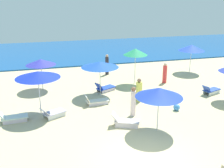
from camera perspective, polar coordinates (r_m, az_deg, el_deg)
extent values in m
plane|color=beige|center=(12.08, 6.73, -15.30)|extent=(60.00, 60.00, 0.00)
cube|color=#17539A|center=(33.10, -7.83, 6.74)|extent=(60.00, 14.18, 0.12)
cylinder|color=silver|center=(18.52, -2.47, 0.53)|extent=(0.05, 0.05, 1.98)
cone|color=blue|center=(18.20, -2.52, 4.04)|extent=(2.50, 2.50, 0.36)
cube|color=silver|center=(19.47, -0.73, -1.31)|extent=(1.11, 0.62, 0.21)
cube|color=silver|center=(19.85, -1.77, -0.92)|extent=(1.11, 0.62, 0.21)
cube|color=blue|center=(19.61, -1.26, -0.75)|extent=(1.51, 1.20, 0.06)
cube|color=blue|center=(19.14, -2.68, -0.52)|extent=(0.58, 0.69, 0.49)
cube|color=silver|center=(17.16, -2.76, -4.15)|extent=(1.26, 0.15, 0.19)
cube|color=silver|center=(17.60, -3.24, -3.57)|extent=(1.26, 0.15, 0.19)
cube|color=white|center=(17.34, -3.01, -3.48)|extent=(1.44, 0.71, 0.06)
cube|color=white|center=(17.10, -5.10, -3.08)|extent=(0.30, 0.58, 0.45)
cylinder|color=silver|center=(20.37, -14.27, 1.39)|extent=(0.05, 0.05, 1.81)
cone|color=#3335B0|center=(20.08, -14.51, 4.42)|extent=(2.10, 2.10, 0.41)
cylinder|color=silver|center=(14.02, 9.45, -6.13)|extent=(0.05, 0.05, 1.83)
cone|color=#223FB0|center=(13.58, 9.71, -1.71)|extent=(2.33, 2.33, 0.47)
cube|color=silver|center=(14.41, 3.02, -8.66)|extent=(1.10, 0.49, 0.25)
cube|color=silver|center=(14.85, 3.19, -7.80)|extent=(1.10, 0.49, 0.25)
cube|color=silver|center=(14.56, 3.11, -7.68)|extent=(1.43, 1.04, 0.06)
cube|color=silver|center=(14.52, 0.74, -6.77)|extent=(0.58, 0.66, 0.47)
cylinder|color=silver|center=(24.97, 15.88, 4.49)|extent=(0.05, 0.05, 1.92)
cone|color=blue|center=(24.72, 16.12, 7.21)|extent=(2.22, 2.22, 0.50)
cylinder|color=silver|center=(16.19, -14.72, -2.42)|extent=(0.05, 0.05, 2.17)
cone|color=#172ED2|center=(15.79, -15.09, 1.91)|extent=(2.49, 2.49, 0.37)
cube|color=silver|center=(15.75, -11.29, -6.56)|extent=(1.00, 0.52, 0.24)
cube|color=silver|center=(16.19, -12.27, -5.91)|extent=(1.00, 0.52, 0.24)
cube|color=silver|center=(15.91, -11.83, -5.73)|extent=(1.37, 1.12, 0.06)
cube|color=silver|center=(15.61, -13.64, -5.68)|extent=(0.60, 0.71, 0.38)
cube|color=silver|center=(15.77, -19.37, -7.31)|extent=(1.25, 0.15, 0.23)
cube|color=silver|center=(16.26, -19.42, -6.52)|extent=(1.25, 0.15, 0.23)
cube|color=white|center=(15.95, -19.45, -6.44)|extent=(1.44, 0.75, 0.06)
cube|color=white|center=(15.90, -21.86, -6.00)|extent=(0.40, 0.63, 0.44)
cube|color=silver|center=(20.16, 20.40, -1.74)|extent=(1.11, 0.42, 0.25)
cube|color=silver|center=(20.42, 19.31, -1.36)|extent=(1.11, 0.42, 0.25)
cube|color=#3554B4|center=(20.24, 19.90, -1.13)|extent=(1.40, 0.97, 0.06)
cube|color=#3554B4|center=(19.72, 18.93, -0.92)|extent=(0.48, 0.62, 0.43)
cylinder|color=silver|center=(21.04, 4.76, 3.03)|extent=(0.05, 0.05, 2.23)
cone|color=#279B62|center=(20.73, 4.86, 6.65)|extent=(1.81, 1.81, 0.49)
cylinder|color=#E73A3B|center=(21.62, 10.84, 1.99)|extent=(0.32, 0.32, 1.36)
sphere|color=beige|center=(21.42, 10.96, 4.01)|extent=(0.23, 0.23, 0.23)
cylinder|color=#2B2732|center=(23.41, -1.04, 3.76)|extent=(0.30, 0.30, 1.50)
sphere|color=tan|center=(23.21, -1.05, 5.82)|extent=(0.25, 0.25, 0.25)
cylinder|color=white|center=(15.60, 4.39, -3.99)|extent=(0.31, 0.31, 1.49)
sphere|color=#9D674E|center=(15.30, 4.47, -1.03)|extent=(0.25, 0.25, 0.25)
cylinder|color=#E9E461|center=(17.71, 5.58, -1.58)|extent=(0.41, 0.41, 1.29)
sphere|color=#8A6250|center=(17.47, 5.66, 0.75)|extent=(0.25, 0.25, 0.25)
sphere|color=#408EDD|center=(16.86, 13.20, -4.72)|extent=(0.38, 0.38, 0.38)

